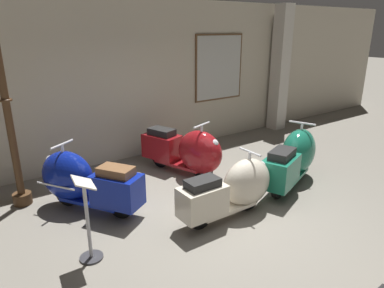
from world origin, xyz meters
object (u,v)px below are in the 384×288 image
scooter_1 (234,188)px  scooter_2 (188,151)px  scooter_0 (82,181)px  info_stanchion (88,226)px  scooter_3 (294,158)px  lamppost (4,94)px

scooter_1 → scooter_2: 1.64m
scooter_0 → info_stanchion: (-0.35, -1.23, -0.03)m
scooter_0 → scooter_2: size_ratio=0.94×
scooter_3 → lamppost: lamppost is taller
scooter_2 → scooter_3: bearing=25.1°
scooter_0 → scooter_1: (1.73, -1.46, -0.03)m
scooter_1 → info_stanchion: 2.09m
scooter_0 → info_stanchion: size_ratio=1.57×
scooter_1 → scooter_2: size_ratio=0.88×
scooter_1 → scooter_3: (1.61, 0.24, 0.05)m
lamppost → info_stanchion: lamppost is taller
scooter_3 → scooter_0: bearing=139.2°
scooter_0 → scooter_1: bearing=-162.5°
info_stanchion → scooter_2: bearing=30.2°
scooter_2 → scooter_3: 1.89m
scooter_1 → info_stanchion: bearing=174.0°
scooter_2 → scooter_1: bearing=-29.2°
scooter_3 → lamppost: 4.70m
scooter_2 → scooter_3: size_ratio=0.99×
scooter_3 → lamppost: size_ratio=0.57×
scooter_3 → lamppost: (-4.08, 1.94, 1.27)m
scooter_0 → lamppost: size_ratio=0.53×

